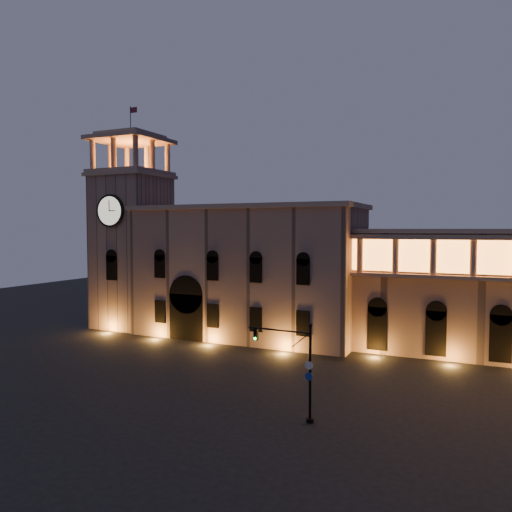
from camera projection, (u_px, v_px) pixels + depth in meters
ground at (167, 383)px, 47.01m from camera, size 160.00×160.00×0.00m
government_building at (247, 271)px, 67.32m from camera, size 30.80×12.80×17.60m
clock_tower at (132, 242)px, 73.87m from camera, size 9.80×9.80×32.40m
traffic_light at (299, 369)px, 37.57m from camera, size 5.46×0.66×7.50m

